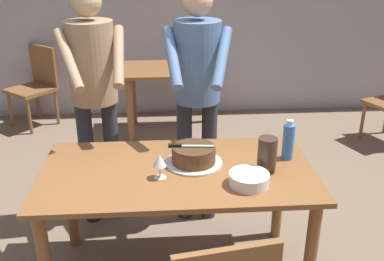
# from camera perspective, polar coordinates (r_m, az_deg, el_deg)

# --- Properties ---
(back_wall) EXTENTS (10.00, 0.12, 2.70)m
(back_wall) POSITION_cam_1_polar(r_m,az_deg,el_deg) (5.31, -3.34, 16.46)
(back_wall) COLOR #ADA8B2
(back_wall) RESTS_ON ground_plane
(main_dining_table) EXTENTS (1.59, 0.84, 0.75)m
(main_dining_table) POSITION_cam_1_polar(r_m,az_deg,el_deg) (2.61, -1.89, -7.27)
(main_dining_table) COLOR brown
(main_dining_table) RESTS_ON ground_plane
(cake_on_platter) EXTENTS (0.34, 0.34, 0.11)m
(cake_on_platter) POSITION_cam_1_polar(r_m,az_deg,el_deg) (2.60, 0.23, -3.29)
(cake_on_platter) COLOR silver
(cake_on_platter) RESTS_ON main_dining_table
(cake_knife) EXTENTS (0.27, 0.05, 0.02)m
(cake_knife) POSITION_cam_1_polar(r_m,az_deg,el_deg) (2.58, -1.36, -1.99)
(cake_knife) COLOR silver
(cake_knife) RESTS_ON cake_on_platter
(plate_stack) EXTENTS (0.22, 0.22, 0.07)m
(plate_stack) POSITION_cam_1_polar(r_m,az_deg,el_deg) (2.40, 7.41, -6.30)
(plate_stack) COLOR white
(plate_stack) RESTS_ON main_dining_table
(wine_glass_near) EXTENTS (0.08, 0.08, 0.14)m
(wine_glass_near) POSITION_cam_1_polar(r_m,az_deg,el_deg) (2.43, -4.23, -4.01)
(wine_glass_near) COLOR silver
(wine_glass_near) RESTS_ON main_dining_table
(water_bottle) EXTENTS (0.07, 0.07, 0.25)m
(water_bottle) POSITION_cam_1_polar(r_m,az_deg,el_deg) (2.70, 12.39, -1.36)
(water_bottle) COLOR #387AC6
(water_bottle) RESTS_ON main_dining_table
(hurricane_lamp) EXTENTS (0.11, 0.11, 0.21)m
(hurricane_lamp) POSITION_cam_1_polar(r_m,az_deg,el_deg) (2.52, 9.72, -3.13)
(hurricane_lamp) COLOR black
(hurricane_lamp) RESTS_ON main_dining_table
(person_cutting_cake) EXTENTS (0.47, 0.56, 1.72)m
(person_cutting_cake) POSITION_cam_1_polar(r_m,az_deg,el_deg) (3.03, 0.66, 6.14)
(person_cutting_cake) COLOR #2D2D38
(person_cutting_cake) RESTS_ON ground_plane
(person_standing_beside) EXTENTS (0.47, 0.58, 1.72)m
(person_standing_beside) POSITION_cam_1_polar(r_m,az_deg,el_deg) (3.08, -12.65, 5.89)
(person_standing_beside) COLOR #2D2D38
(person_standing_beside) RESTS_ON ground_plane
(background_table) EXTENTS (1.00, 0.70, 0.74)m
(background_table) POSITION_cam_1_polar(r_m,az_deg,el_deg) (4.77, -2.87, 6.25)
(background_table) COLOR brown
(background_table) RESTS_ON ground_plane
(background_chair_1) EXTENTS (0.62, 0.62, 0.90)m
(background_chair_1) POSITION_cam_1_polar(r_m,az_deg,el_deg) (5.35, -19.60, 5.82)
(background_chair_1) COLOR brown
(background_chair_1) RESTS_ON ground_plane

